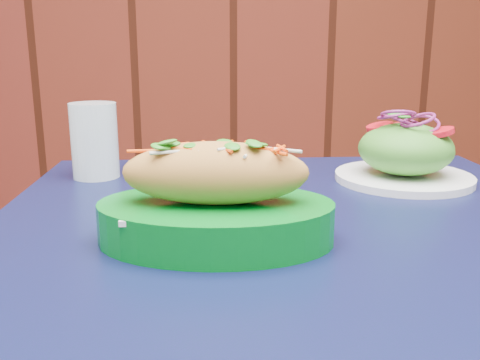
{
  "coord_description": "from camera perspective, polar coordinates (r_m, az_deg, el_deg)",
  "views": [
    {
      "loc": [
        -0.47,
        0.78,
        0.97
      ],
      "look_at": [
        -0.44,
        1.41,
        0.81
      ],
      "focal_mm": 40.0,
      "sensor_mm": 36.0,
      "label": 1
    }
  ],
  "objects": [
    {
      "name": "salad_plate",
      "position": [
        0.92,
        17.21,
        2.67
      ],
      "size": [
        0.23,
        0.23,
        0.12
      ],
      "rotation": [
        0.0,
        0.0,
        0.22
      ],
      "color": "white",
      "rests_on": "cafe_table"
    },
    {
      "name": "water_glass",
      "position": [
        0.94,
        -15.26,
        4.08
      ],
      "size": [
        0.08,
        0.08,
        0.13
      ],
      "primitive_type": "cylinder",
      "color": "silver",
      "rests_on": "cafe_table"
    },
    {
      "name": "banh_mi_basket",
      "position": [
        0.61,
        -2.6,
        -2.39
      ],
      "size": [
        0.28,
        0.19,
        0.12
      ],
      "rotation": [
        0.0,
        0.0,
        -0.07
      ],
      "color": "#006E19",
      "rests_on": "cafe_table"
    },
    {
      "name": "cafe_table",
      "position": [
        0.72,
        5.97,
        -11.03
      ],
      "size": [
        0.81,
        0.81,
        0.75
      ],
      "rotation": [
        0.0,
        0.0,
        0.01
      ],
      "color": "black",
      "rests_on": "ground"
    }
  ]
}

